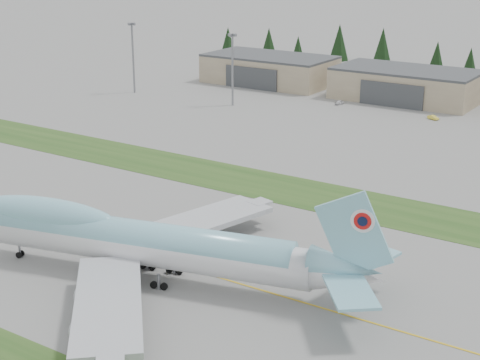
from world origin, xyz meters
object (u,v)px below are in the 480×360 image
Objects in this scene: hangar_left at (269,69)px; service_vehicle_a at (339,104)px; boeing_747_freighter at (142,242)px; hangar_center at (406,84)px; service_vehicle_b at (433,119)px.

hangar_left is 43.94m from service_vehicle_a.
hangar_left is (-70.06, 156.69, -1.05)m from boeing_747_freighter.
service_vehicle_b is at bearing -51.75° from hangar_center.
hangar_center is 12.28× the size of service_vehicle_b.
hangar_left and hangar_center have the same top height.
service_vehicle_b is at bearing 3.49° from service_vehicle_a.
service_vehicle_a and service_vehicle_b have the same top height.
hangar_center is at bearing 0.00° from hangar_left.
hangar_left is at bearing 180.00° from hangar_center.
hangar_left is at bearing 98.50° from service_vehicle_b.
service_vehicle_a is 33.84m from service_vehicle_b.
hangar_center is (-15.06, 156.69, -1.05)m from boeing_747_freighter.
service_vehicle_b is (17.81, -22.59, -5.39)m from hangar_center.
hangar_center reaches higher than service_vehicle_b.
service_vehicle_b is (72.81, -22.59, -5.39)m from hangar_left.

